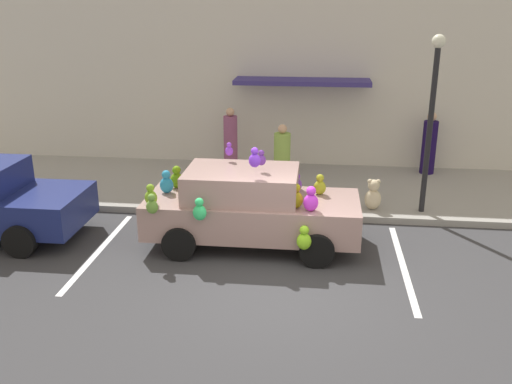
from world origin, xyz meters
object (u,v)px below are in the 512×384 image
street_lamp_post (432,107)px  pedestrian_walking_past (429,146)px  plush_covered_car (250,207)px  teddy_bear_on_sidewalk (373,195)px  pedestrian_near_shopfront (282,162)px  pedestrian_by_lamp (231,143)px

street_lamp_post → pedestrian_walking_past: 3.42m
plush_covered_car → pedestrian_walking_past: 6.45m
plush_covered_car → pedestrian_walking_past: plush_covered_car is taller
teddy_bear_on_sidewalk → street_lamp_post: street_lamp_post is taller
plush_covered_car → street_lamp_post: bearing=27.6°
plush_covered_car → pedestrian_walking_past: bearing=49.0°
teddy_bear_on_sidewalk → pedestrian_walking_past: bearing=60.4°
pedestrian_near_shopfront → plush_covered_car: bearing=-99.1°
teddy_bear_on_sidewalk → pedestrian_by_lamp: size_ratio=0.40×
teddy_bear_on_sidewalk → pedestrian_walking_past: size_ratio=0.42×
teddy_bear_on_sidewalk → street_lamp_post: (1.08, -0.01, 2.02)m
pedestrian_walking_past → pedestrian_by_lamp: size_ratio=0.95×
pedestrian_walking_past → pedestrian_near_shopfront: bearing=-150.6°
pedestrian_by_lamp → pedestrian_near_shopfront: bearing=-48.0°
plush_covered_car → pedestrian_near_shopfront: (0.44, 2.73, 0.13)m
pedestrian_by_lamp → plush_covered_car: bearing=-76.3°
plush_covered_car → pedestrian_walking_past: (4.23, 4.87, 0.11)m
pedestrian_near_shopfront → pedestrian_by_lamp: (-1.51, 1.68, 0.03)m
plush_covered_car → teddy_bear_on_sidewalk: plush_covered_car is taller
plush_covered_car → teddy_bear_on_sidewalk: 3.19m
street_lamp_post → pedestrian_near_shopfront: (-3.19, 0.84, -1.56)m
pedestrian_near_shopfront → pedestrian_by_lamp: size_ratio=0.97×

